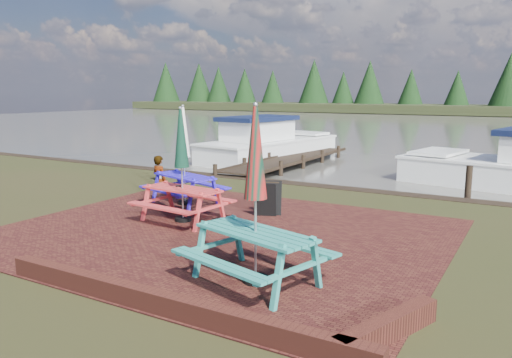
{
  "coord_description": "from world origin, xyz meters",
  "views": [
    {
      "loc": [
        5.72,
        -7.42,
        2.95
      ],
      "look_at": [
        0.17,
        2.18,
        1.0
      ],
      "focal_mm": 35.0,
      "sensor_mm": 36.0,
      "label": 1
    }
  ],
  "objects_px": {
    "picnic_table_teal": "(255,223)",
    "boat_jetty": "(268,146)",
    "picnic_table_blue": "(184,171)",
    "jetty": "(289,160)",
    "picnic_table_red": "(182,183)",
    "person": "(159,156)",
    "chalkboard": "(268,199)"
  },
  "relations": [
    {
      "from": "picnic_table_teal",
      "to": "boat_jetty",
      "type": "distance_m",
      "value": 15.67
    },
    {
      "from": "picnic_table_blue",
      "to": "jetty",
      "type": "relative_size",
      "value": 0.28
    },
    {
      "from": "picnic_table_red",
      "to": "person",
      "type": "relative_size",
      "value": 1.53
    },
    {
      "from": "picnic_table_teal",
      "to": "person",
      "type": "distance_m",
      "value": 9.51
    },
    {
      "from": "chalkboard",
      "to": "jetty",
      "type": "height_order",
      "value": "chalkboard"
    },
    {
      "from": "jetty",
      "to": "person",
      "type": "distance_m",
      "value": 6.44
    },
    {
      "from": "picnic_table_teal",
      "to": "jetty",
      "type": "bearing_deg",
      "value": 129.75
    },
    {
      "from": "picnic_table_blue",
      "to": "picnic_table_red",
      "type": "bearing_deg",
      "value": -36.41
    },
    {
      "from": "picnic_table_blue",
      "to": "boat_jetty",
      "type": "relative_size",
      "value": 0.32
    },
    {
      "from": "picnic_table_teal",
      "to": "jetty",
      "type": "xyz_separation_m",
      "value": [
        -5.52,
        12.31,
        -0.85
      ]
    },
    {
      "from": "picnic_table_red",
      "to": "chalkboard",
      "type": "distance_m",
      "value": 2.08
    },
    {
      "from": "boat_jetty",
      "to": "picnic_table_red",
      "type": "bearing_deg",
      "value": -61.69
    },
    {
      "from": "chalkboard",
      "to": "boat_jetty",
      "type": "distance_m",
      "value": 11.43
    },
    {
      "from": "picnic_table_teal",
      "to": "chalkboard",
      "type": "xyz_separation_m",
      "value": [
        -1.86,
        3.81,
        -0.54
      ]
    },
    {
      "from": "picnic_table_teal",
      "to": "jetty",
      "type": "height_order",
      "value": "picnic_table_teal"
    },
    {
      "from": "picnic_table_blue",
      "to": "jetty",
      "type": "height_order",
      "value": "picnic_table_blue"
    },
    {
      "from": "picnic_table_teal",
      "to": "boat_jetty",
      "type": "height_order",
      "value": "picnic_table_teal"
    },
    {
      "from": "picnic_table_blue",
      "to": "boat_jetty",
      "type": "distance_m",
      "value": 10.47
    },
    {
      "from": "picnic_table_teal",
      "to": "person",
      "type": "height_order",
      "value": "picnic_table_teal"
    },
    {
      "from": "picnic_table_red",
      "to": "jetty",
      "type": "height_order",
      "value": "picnic_table_red"
    },
    {
      "from": "chalkboard",
      "to": "boat_jetty",
      "type": "bearing_deg",
      "value": 96.24
    },
    {
      "from": "picnic_table_red",
      "to": "picnic_table_blue",
      "type": "relative_size",
      "value": 1.0
    },
    {
      "from": "picnic_table_red",
      "to": "picnic_table_blue",
      "type": "xyz_separation_m",
      "value": [
        -1.05,
        1.42,
        -0.0
      ]
    },
    {
      "from": "picnic_table_teal",
      "to": "picnic_table_red",
      "type": "bearing_deg",
      "value": 159.76
    },
    {
      "from": "jetty",
      "to": "boat_jetty",
      "type": "relative_size",
      "value": 1.13
    },
    {
      "from": "picnic_table_teal",
      "to": "picnic_table_blue",
      "type": "bearing_deg",
      "value": 154.44
    },
    {
      "from": "picnic_table_blue",
      "to": "person",
      "type": "height_order",
      "value": "picnic_table_blue"
    },
    {
      "from": "picnic_table_blue",
      "to": "boat_jetty",
      "type": "height_order",
      "value": "picnic_table_blue"
    },
    {
      "from": "jetty",
      "to": "picnic_table_blue",
      "type": "bearing_deg",
      "value": -82.2
    },
    {
      "from": "jetty",
      "to": "boat_jetty",
      "type": "height_order",
      "value": "boat_jetty"
    },
    {
      "from": "chalkboard",
      "to": "jetty",
      "type": "xyz_separation_m",
      "value": [
        -3.65,
        8.5,
        -0.32
      ]
    },
    {
      "from": "picnic_table_red",
      "to": "chalkboard",
      "type": "relative_size",
      "value": 3.1
    }
  ]
}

